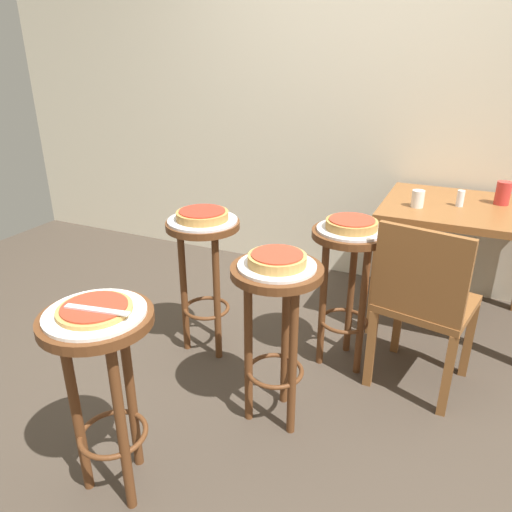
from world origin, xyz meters
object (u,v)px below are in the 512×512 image
(condiment_shaker, at_px, (460,198))
(dining_table, at_px, (463,226))
(pizza_middle, at_px, (277,259))
(serving_plate_leftside, at_px, (203,220))
(pizza_foreground, at_px, (95,309))
(serving_plate_rear, at_px, (351,229))
(pizza_rear, at_px, (352,224))
(serving_plate_foreground, at_px, (95,313))
(wooden_chair, at_px, (423,302))
(cup_far_edge, at_px, (503,193))
(serving_plate_middle, at_px, (277,266))
(pizza_server_knife, at_px, (97,310))
(stool_rear, at_px, (348,269))
(cup_near_edge, at_px, (418,199))
(stool_middle, at_px, (276,311))
(stool_leftside, at_px, (204,258))
(stool_foreground, at_px, (103,366))
(pizza_leftside, at_px, (202,215))

(condiment_shaker, bearing_deg, dining_table, 33.74)
(pizza_middle, distance_m, serving_plate_leftside, 0.66)
(pizza_foreground, height_order, serving_plate_rear, pizza_foreground)
(pizza_rear, distance_m, condiment_shaker, 0.79)
(serving_plate_foreground, xyz_separation_m, serving_plate_rear, (0.55, 1.13, 0.00))
(wooden_chair, bearing_deg, condiment_shaker, 84.44)
(pizza_middle, relative_size, cup_far_edge, 1.80)
(serving_plate_middle, relative_size, pizza_server_knife, 1.42)
(serving_plate_foreground, bearing_deg, pizza_rear, 64.05)
(stool_rear, bearing_deg, cup_near_edge, 67.14)
(pizza_rear, bearing_deg, dining_table, 54.99)
(condiment_shaker, bearing_deg, stool_middle, -116.66)
(pizza_foreground, distance_m, serving_plate_leftside, 0.96)
(pizza_rear, bearing_deg, pizza_foreground, -115.95)
(serving_plate_middle, height_order, pizza_middle, pizza_middle)
(stool_leftside, height_order, dining_table, stool_leftside)
(dining_table, relative_size, cup_far_edge, 6.86)
(pizza_foreground, height_order, stool_leftside, pizza_foreground)
(stool_foreground, xyz_separation_m, cup_far_edge, (1.20, 1.92, 0.26))
(pizza_foreground, relative_size, serving_plate_rear, 0.74)
(pizza_rear, xyz_separation_m, cup_far_edge, (0.65, 0.79, 0.02))
(serving_plate_foreground, distance_m, pizza_middle, 0.71)
(stool_leftside, distance_m, wooden_chair, 1.09)
(pizza_middle, distance_m, pizza_rear, 0.56)
(stool_leftside, relative_size, serving_plate_rear, 2.26)
(serving_plate_foreground, bearing_deg, dining_table, 60.43)
(stool_foreground, relative_size, cup_near_edge, 7.87)
(cup_near_edge, bearing_deg, serving_plate_foreground, -114.96)
(serving_plate_middle, bearing_deg, stool_foreground, -123.42)
(stool_rear, bearing_deg, pizza_foreground, -115.95)
(pizza_foreground, bearing_deg, pizza_rear, 64.05)
(pizza_foreground, bearing_deg, pizza_leftside, 99.60)
(stool_middle, relative_size, wooden_chair, 0.87)
(cup_near_edge, bearing_deg, serving_plate_middle, -109.76)
(stool_foreground, relative_size, dining_table, 0.83)
(wooden_chair, bearing_deg, cup_near_edge, 103.24)
(serving_plate_middle, bearing_deg, pizza_rear, 73.50)
(serving_plate_middle, height_order, pizza_rear, pizza_rear)
(pizza_server_knife, bearing_deg, cup_far_edge, 48.56)
(dining_table, bearing_deg, pizza_leftside, -144.01)
(stool_middle, xyz_separation_m, cup_far_edge, (0.81, 1.33, 0.26))
(pizza_middle, height_order, condiment_shaker, condiment_shaker)
(dining_table, xyz_separation_m, cup_near_edge, (-0.25, -0.14, 0.17))
(serving_plate_leftside, relative_size, pizza_server_knife, 1.59)
(serving_plate_leftside, bearing_deg, dining_table, 35.99)
(stool_middle, distance_m, stool_leftside, 0.66)
(pizza_leftside, bearing_deg, condiment_shaker, 36.07)
(pizza_middle, bearing_deg, cup_near_edge, 70.24)
(stool_leftside, bearing_deg, wooden_chair, 6.41)
(stool_foreground, bearing_deg, dining_table, 60.43)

